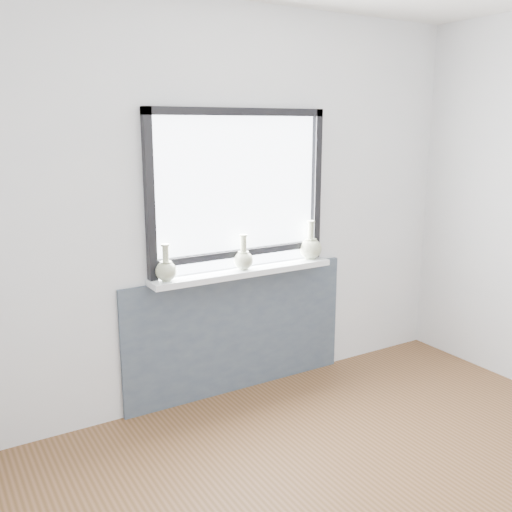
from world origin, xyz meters
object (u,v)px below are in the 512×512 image
windowsill (244,272)px  vase_a (166,269)px  vase_b (243,258)px  vase_c (310,247)px

windowsill → vase_a: vase_a is taller
vase_a → windowsill: bearing=1.3°
vase_a → vase_b: (0.55, 0.00, 0.00)m
vase_c → vase_b: bearing=-178.3°
windowsill → vase_b: (-0.01, -0.01, 0.09)m
vase_a → vase_b: 0.55m
vase_a → vase_c: vase_c is taller
windowsill → vase_a: 0.57m
windowsill → vase_a: bearing=-178.7°
windowsill → vase_c: vase_c is taller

